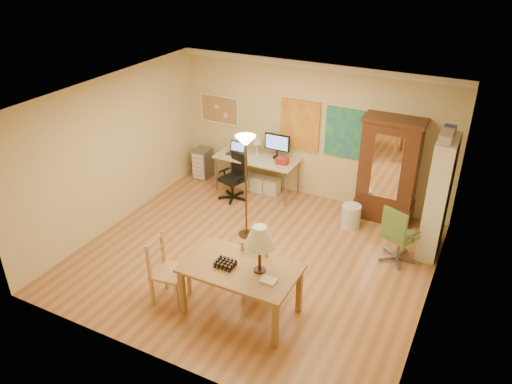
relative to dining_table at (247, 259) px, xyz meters
The scene contains 16 objects.
floor 1.66m from the dining_table, 114.21° to the left, with size 5.50×5.50×0.00m, color #9A6236.
crown_molding 4.12m from the dining_table, 98.61° to the left, with size 5.50×0.08×0.12m, color white.
corkboard 4.58m from the dining_table, 125.08° to the left, with size 0.90×0.04×0.62m, color tan.
art_panel_left 3.84m from the dining_table, 102.31° to the left, with size 0.80×0.04×1.00m, color yellow.
art_panel_right 3.76m from the dining_table, 88.64° to the left, with size 0.75×0.04×0.95m, color #235E8F.
dining_table is the anchor object (origin of this frame).
ladder_chair_back 0.72m from the dining_table, 100.22° to the left, with size 0.46×0.44×0.92m.
ladder_chair_left 1.28m from the dining_table, 168.74° to the right, with size 0.51×0.53×1.02m.
torchiere_lamp 2.13m from the dining_table, 118.52° to the left, with size 0.34×0.34×1.88m.
computer_desk 3.77m from the dining_table, 114.24° to the left, with size 1.67×0.73×1.27m.
office_chair_black 3.50m from the dining_table, 122.53° to the left, with size 0.57×0.57×0.93m.
office_chair_green 2.80m from the dining_table, 55.13° to the left, with size 0.61×0.61×0.99m.
drawer_cart 4.54m from the dining_table, 130.32° to the left, with size 0.33×0.39×0.65m.
armoire 3.63m from the dining_table, 73.70° to the left, with size 1.07×0.51×1.97m.
bookshelf 3.41m from the dining_table, 54.37° to the left, with size 0.30×0.81×2.02m.
wastebin 3.04m from the dining_table, 78.78° to the left, with size 0.35×0.35×0.44m, color silver.
Camera 1 is at (3.13, -6.04, 4.82)m, focal length 35.00 mm.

